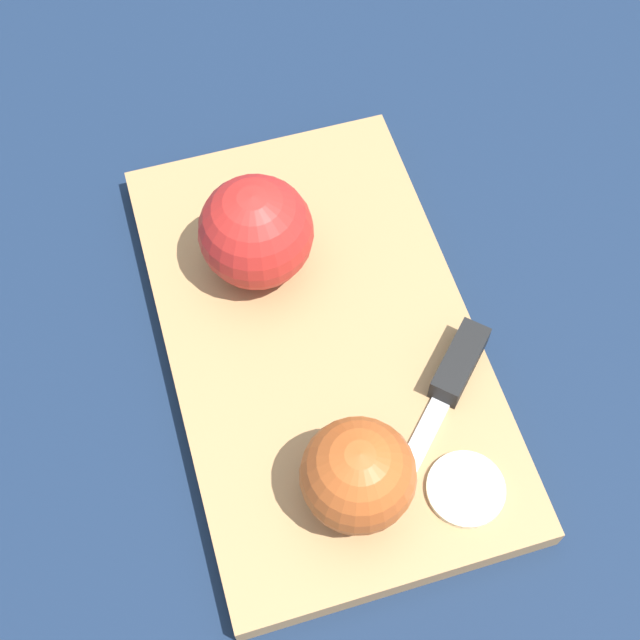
# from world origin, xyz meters

# --- Properties ---
(ground_plane) EXTENTS (4.00, 4.00, 0.00)m
(ground_plane) POSITION_xyz_m (0.00, 0.00, 0.00)
(ground_plane) COLOR #14233D
(cutting_board) EXTENTS (0.39, 0.27, 0.02)m
(cutting_board) POSITION_xyz_m (0.00, 0.00, 0.01)
(cutting_board) COLOR #A37A4C
(cutting_board) RESTS_ON ground_plane
(apple_half_left) EXTENTS (0.08, 0.08, 0.08)m
(apple_half_left) POSITION_xyz_m (-0.07, -0.02, 0.06)
(apple_half_left) COLOR red
(apple_half_left) RESTS_ON cutting_board
(apple_half_right) EXTENTS (0.07, 0.07, 0.07)m
(apple_half_right) POSITION_xyz_m (0.12, -0.03, 0.06)
(apple_half_right) COLOR #AD4C1E
(apple_half_right) RESTS_ON cutting_board
(knife) EXTENTS (0.10, 0.13, 0.02)m
(knife) POSITION_xyz_m (0.07, 0.07, 0.03)
(knife) COLOR silver
(knife) RESTS_ON cutting_board
(apple_slice) EXTENTS (0.05, 0.05, 0.00)m
(apple_slice) POSITION_xyz_m (0.14, 0.04, 0.02)
(apple_slice) COLOR beige
(apple_slice) RESTS_ON cutting_board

